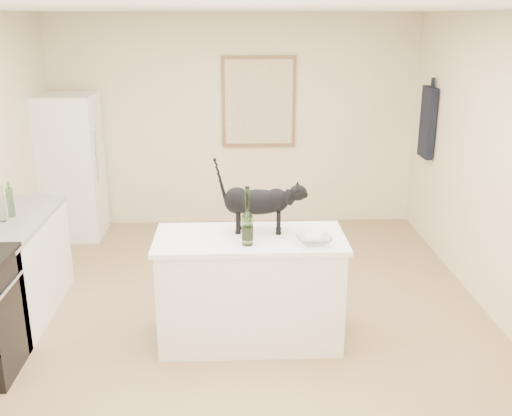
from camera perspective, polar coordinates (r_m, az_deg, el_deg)
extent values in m
plane|color=#A37E56|center=(5.21, -1.75, -11.30)|extent=(5.50, 5.50, 0.00)
plane|color=white|center=(4.54, -2.08, 18.63)|extent=(5.50, 5.50, 0.00)
plane|color=beige|center=(7.40, -2.09, 8.27)|extent=(4.50, 0.00, 4.50)
plane|color=beige|center=(2.19, -1.23, -16.84)|extent=(4.50, 0.00, 4.50)
cube|color=white|center=(4.84, -0.57, -7.99)|extent=(1.44, 0.67, 0.86)
cube|color=white|center=(4.66, -0.59, -3.01)|extent=(1.50, 0.70, 0.04)
cube|color=white|center=(5.63, -22.21, -5.54)|extent=(0.60, 1.40, 0.86)
cube|color=gray|center=(5.47, -22.76, -1.21)|extent=(0.62, 1.44, 0.04)
cube|color=white|center=(7.36, -17.44, 3.81)|extent=(0.68, 0.68, 1.70)
cube|color=brown|center=(7.34, 0.27, 10.18)|extent=(0.90, 0.03, 1.10)
cube|color=beige|center=(7.32, 0.28, 10.16)|extent=(0.82, 0.00, 1.02)
cube|color=black|center=(7.05, 16.21, 7.92)|extent=(0.08, 0.34, 0.80)
cylinder|color=#295221|center=(4.42, -0.84, -1.11)|extent=(0.09, 0.09, 0.40)
imported|color=white|center=(4.51, 5.60, -3.10)|extent=(0.30, 0.30, 0.06)
cube|color=white|center=(7.18, -15.09, 7.43)|extent=(0.01, 0.12, 0.16)
cylinder|color=#194B1C|center=(5.49, -22.58, 0.49)|extent=(0.06, 0.06, 0.25)
cylinder|color=#A6B2A4|center=(5.39, -23.35, 0.32)|extent=(0.06, 0.06, 0.30)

